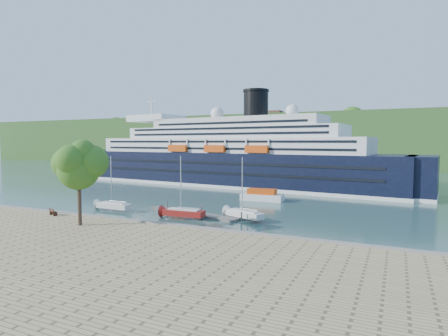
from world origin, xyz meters
TOP-DOWN VIEW (x-y plane):
  - ground at (0.00, 0.00)m, footprint 400.00×400.00m
  - far_hillside at (0.00, 145.00)m, footprint 400.00×50.00m
  - quay_coping at (0.00, -0.20)m, footprint 220.00×0.50m
  - cruise_ship at (-9.27, 50.53)m, footprint 108.89×27.13m
  - park_bench at (-9.28, -1.68)m, footprint 1.84×1.26m
  - promenade_tree at (-1.12, -4.71)m, footprint 6.88×6.88m
  - floating_pontoon at (5.50, 11.45)m, footprint 17.09×6.10m
  - sailboat_white_near at (-7.49, 8.56)m, footprint 6.69×1.96m
  - sailboat_red at (6.12, 7.99)m, footprint 6.95×2.28m
  - sailboat_white_far at (14.45, 10.99)m, footprint 6.93×4.13m
  - tender_launch at (10.77, 29.11)m, footprint 8.28×3.16m

SIDE VIEW (x-z plane):
  - ground at x=0.00m, z-range 0.00..0.00m
  - floating_pontoon at x=5.50m, z-range 0.00..0.38m
  - tender_launch at x=10.77m, z-range 0.00..2.26m
  - quay_coping at x=0.00m, z-range 1.00..1.30m
  - park_bench at x=-9.28m, z-range 1.00..2.09m
  - sailboat_white_near at x=-7.49m, z-range 0.00..8.60m
  - sailboat_white_far at x=14.45m, z-range 0.00..8.66m
  - sailboat_red at x=6.12m, z-range 0.00..8.86m
  - promenade_tree at x=-1.12m, z-range 1.00..12.39m
  - far_hillside at x=0.00m, z-range 0.00..24.00m
  - cruise_ship at x=-9.27m, z-range 0.00..24.21m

